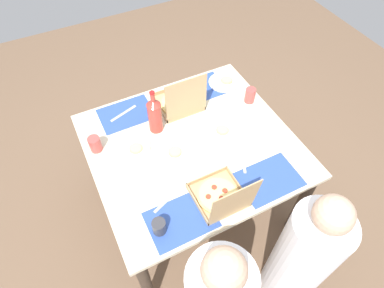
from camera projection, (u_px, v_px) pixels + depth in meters
ground_plane at (192, 201)px, 2.67m from camera, size 6.00×6.00×0.00m
dining_table at (192, 154)px, 2.16m from camera, size 1.26×1.17×0.75m
placemat_near_left at (200, 89)px, 2.40m from camera, size 0.36×0.26×0.00m
placemat_near_right at (126, 114)px, 2.24m from camera, size 0.36×0.26×0.00m
placemat_far_left at (269, 179)px, 1.92m from camera, size 0.36×0.26×0.00m
placemat_far_right at (181, 219)px, 1.76m from camera, size 0.36×0.26×0.00m
pizza_box_center at (180, 101)px, 2.25m from camera, size 0.29×0.29×0.32m
pizza_box_corner_left at (221, 197)px, 1.79m from camera, size 0.27×0.30×0.31m
plate_far_left at (134, 147)px, 2.05m from camera, size 0.21×0.21×0.03m
plate_near_left at (175, 150)px, 2.04m from camera, size 0.21×0.21×0.03m
plate_near_right at (224, 129)px, 2.15m from camera, size 0.21×0.21×0.03m
plate_middle at (224, 82)px, 2.43m from camera, size 0.22×0.22×0.03m
soda_bottle at (155, 115)px, 2.06m from camera, size 0.09×0.09×0.32m
cup_red at (95, 144)px, 2.01m from camera, size 0.07×0.07×0.10m
cup_clear_left at (159, 227)px, 1.68m from camera, size 0.07×0.07×0.09m
cup_clear_right at (250, 95)px, 2.28m from camera, size 0.07×0.07×0.11m
condiment_bowl at (269, 131)px, 2.12m from camera, size 0.08×0.08×0.05m
knife_by_far_left at (124, 113)px, 2.24m from camera, size 0.21×0.08×0.00m
fork_by_near_left at (243, 160)px, 2.00m from camera, size 0.10×0.18×0.00m
fork_by_near_right at (166, 201)px, 1.82m from camera, size 0.18×0.09×0.00m
diner_left_seat at (302, 257)px, 1.88m from camera, size 0.32×0.32×1.13m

